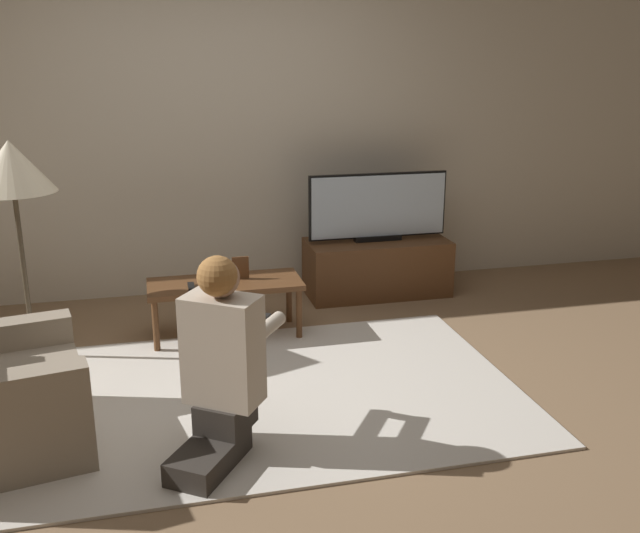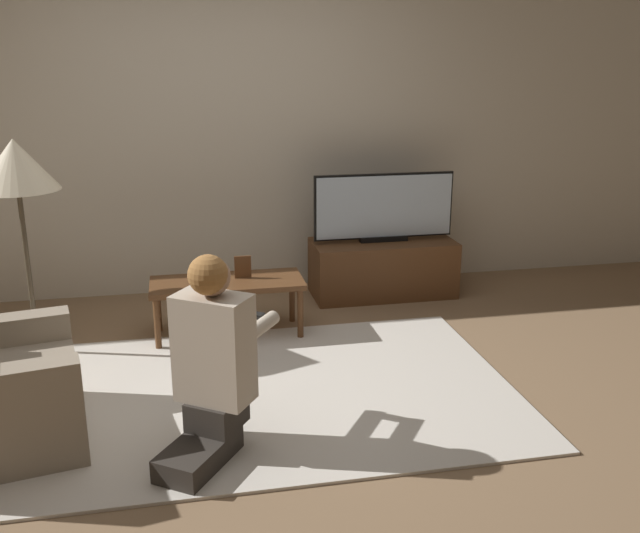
% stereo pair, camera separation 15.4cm
% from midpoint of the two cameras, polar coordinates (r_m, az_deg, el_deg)
% --- Properties ---
extents(ground_plane, '(10.00, 10.00, 0.00)m').
position_cam_midpoint_polar(ground_plane, '(3.99, -4.54, -10.28)').
color(ground_plane, '#896B4C').
extents(wall_back, '(10.00, 0.06, 2.60)m').
position_cam_midpoint_polar(wall_back, '(5.50, -7.43, 11.31)').
color(wall_back, beige).
rests_on(wall_back, ground_plane).
extents(rug, '(2.91, 1.82, 0.02)m').
position_cam_midpoint_polar(rug, '(3.99, -4.54, -10.18)').
color(rug, silver).
rests_on(rug, ground_plane).
extents(tv_stand, '(1.09, 0.48, 0.43)m').
position_cam_midpoint_polar(tv_stand, '(5.52, 5.82, -0.11)').
color(tv_stand, brown).
rests_on(tv_stand, ground_plane).
extents(tv, '(1.07, 0.08, 0.52)m').
position_cam_midpoint_polar(tv, '(5.41, 5.96, 4.74)').
color(tv, black).
rests_on(tv, tv_stand).
extents(coffee_table, '(0.99, 0.42, 0.38)m').
position_cam_midpoint_polar(coffee_table, '(4.69, -6.50, -1.62)').
color(coffee_table, brown).
rests_on(coffee_table, ground_plane).
extents(floor_lamp, '(0.49, 0.49, 1.34)m').
position_cam_midpoint_polar(floor_lamp, '(4.50, -22.22, 6.99)').
color(floor_lamp, '#4C4233').
rests_on(floor_lamp, ground_plane).
extents(person_kneeling, '(0.65, 0.79, 0.95)m').
position_cam_midpoint_polar(person_kneeling, '(3.29, -7.26, -7.32)').
color(person_kneeling, '#332D28').
rests_on(person_kneeling, rug).
extents(picture_frame, '(0.11, 0.01, 0.15)m').
position_cam_midpoint_polar(picture_frame, '(4.70, -5.27, -0.04)').
color(picture_frame, brown).
rests_on(picture_frame, coffee_table).
extents(remote, '(0.04, 0.15, 0.02)m').
position_cam_midpoint_polar(remote, '(4.59, -9.17, -1.50)').
color(remote, black).
rests_on(remote, coffee_table).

